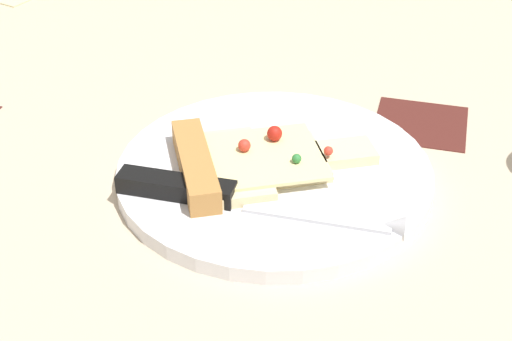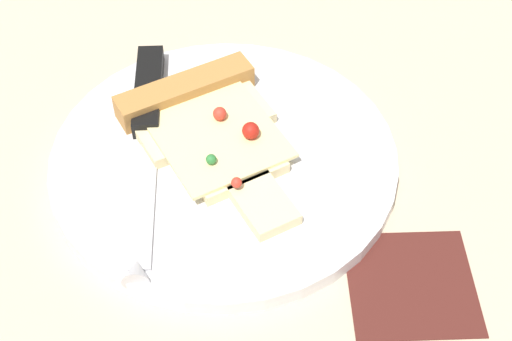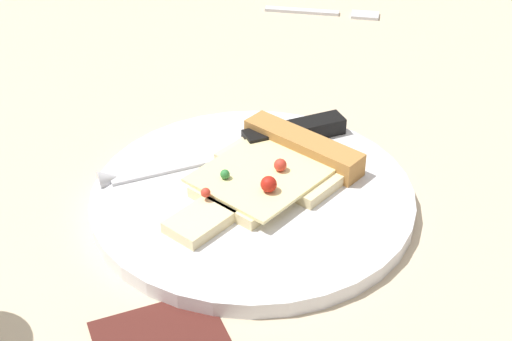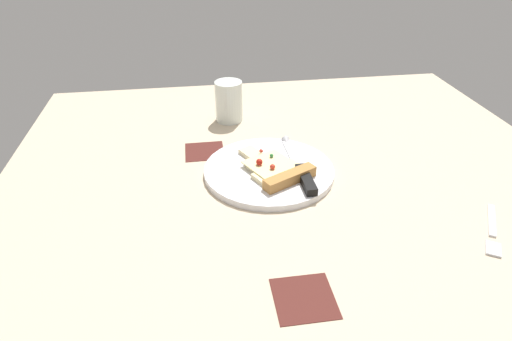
{
  "view_description": "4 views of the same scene",
  "coord_description": "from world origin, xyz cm",
  "px_view_note": "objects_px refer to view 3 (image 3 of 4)",
  "views": [
    {
      "loc": [
        19.57,
        -48.81,
        38.08
      ],
      "look_at": [
        5.72,
        2.78,
        2.1
      ],
      "focal_mm": 52.66,
      "sensor_mm": 36.0,
      "label": 1
    },
    {
      "loc": [
        47.1,
        6.08,
        44.8
      ],
      "look_at": [
        9.61,
        7.38,
        2.4
      ],
      "focal_mm": 51.82,
      "sensor_mm": 36.0,
      "label": 2
    },
    {
      "loc": [
        26.4,
        53.56,
        39.15
      ],
      "look_at": [
        6.64,
        5.17,
        3.65
      ],
      "focal_mm": 52.64,
      "sensor_mm": 36.0,
      "label": 3
    },
    {
      "loc": [
        -70.5,
        19.45,
        49.41
      ],
      "look_at": [
        4.11,
        8.11,
        2.7
      ],
      "focal_mm": 30.19,
      "sensor_mm": 36.0,
      "label": 4
    }
  ],
  "objects_px": {
    "knife": "(251,143)",
    "fork": "(328,11)",
    "pizza_slice": "(272,170)",
    "plate": "(253,197)"
  },
  "relations": [
    {
      "from": "plate",
      "to": "knife",
      "type": "bearing_deg",
      "value": -110.56
    },
    {
      "from": "fork",
      "to": "pizza_slice",
      "type": "bearing_deg",
      "value": -1.54
    },
    {
      "from": "pizza_slice",
      "to": "knife",
      "type": "xyz_separation_m",
      "value": [
        -0.0,
        -0.05,
        -0.0
      ]
    },
    {
      "from": "pizza_slice",
      "to": "knife",
      "type": "height_order",
      "value": "pizza_slice"
    },
    {
      "from": "plate",
      "to": "fork",
      "type": "bearing_deg",
      "value": -125.39
    },
    {
      "from": "pizza_slice",
      "to": "fork",
      "type": "height_order",
      "value": "pizza_slice"
    },
    {
      "from": "pizza_slice",
      "to": "fork",
      "type": "relative_size",
      "value": 1.37
    },
    {
      "from": "knife",
      "to": "pizza_slice",
      "type": "bearing_deg",
      "value": 178.98
    },
    {
      "from": "plate",
      "to": "knife",
      "type": "distance_m",
      "value": 0.07
    },
    {
      "from": "knife",
      "to": "fork",
      "type": "relative_size",
      "value": 1.73
    }
  ]
}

